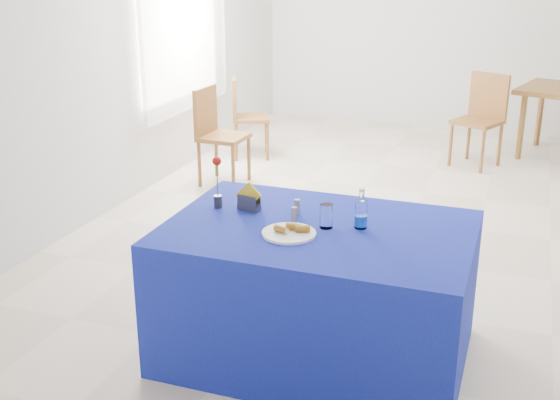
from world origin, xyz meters
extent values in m
plane|color=beige|center=(0.00, 0.00, 0.00)|extent=(7.00, 7.00, 0.00)
plane|color=silver|center=(0.00, 3.50, 1.40)|extent=(5.00, 0.00, 5.00)
plane|color=silver|center=(0.00, -3.50, 1.40)|extent=(5.00, 0.00, 5.00)
plane|color=silver|center=(-2.50, 0.00, 1.40)|extent=(0.00, 7.00, 7.00)
cube|color=white|center=(-2.47, 0.80, 1.55)|extent=(0.04, 1.50, 1.60)
cube|color=white|center=(-2.40, 0.80, 1.55)|extent=(0.04, 1.75, 1.85)
cylinder|color=white|center=(-0.25, -2.35, 0.77)|extent=(0.28, 0.28, 0.01)
cylinder|color=white|center=(-0.10, -2.19, 0.82)|extent=(0.07, 0.07, 0.13)
cylinder|color=gray|center=(-0.31, -2.05, 0.80)|extent=(0.03, 0.03, 0.08)
cylinder|color=slate|center=(-0.28, -2.17, 0.80)|extent=(0.03, 0.03, 0.08)
cube|color=navy|center=(-0.14, -2.20, 0.38)|extent=(1.60, 1.10, 0.76)
cylinder|color=white|center=(0.07, -2.13, 0.83)|extent=(0.06, 0.06, 0.15)
cylinder|color=blue|center=(0.07, -2.13, 0.80)|extent=(0.07, 0.07, 0.06)
cylinder|color=silver|center=(0.07, -2.13, 0.94)|extent=(0.03, 0.03, 0.05)
cylinder|color=silver|center=(0.07, -2.13, 0.97)|extent=(0.03, 0.03, 0.01)
cube|color=#393A3E|center=(-0.58, -2.08, 0.78)|extent=(0.14, 0.07, 0.03)
cube|color=#3A3A3F|center=(-0.58, -2.11, 0.81)|extent=(0.12, 0.03, 0.09)
cube|color=#3B3B40|center=(-0.58, -2.06, 0.81)|extent=(0.12, 0.03, 0.09)
cube|color=gold|center=(-0.58, -2.08, 0.85)|extent=(0.15, 0.02, 0.15)
cylinder|color=#232428|center=(-0.76, -2.10, 0.80)|extent=(0.05, 0.05, 0.07)
cylinder|color=#1B691A|center=(-0.76, -2.10, 0.91)|extent=(0.01, 0.01, 0.22)
sphere|color=#B3140B|center=(-0.76, -2.10, 1.03)|extent=(0.05, 0.05, 0.05)
cylinder|color=olive|center=(0.79, 2.27, 0.35)|extent=(0.06, 0.06, 0.71)
cylinder|color=brown|center=(0.97, 2.95, 0.35)|extent=(0.06, 0.06, 0.71)
cylinder|color=brown|center=(0.12, 1.75, 0.23)|extent=(0.04, 0.04, 0.45)
cylinder|color=brown|center=(0.45, 1.60, 0.23)|extent=(0.04, 0.04, 0.45)
cylinder|color=brown|center=(0.27, 2.08, 0.23)|extent=(0.04, 0.04, 0.45)
cylinder|color=brown|center=(0.60, 1.93, 0.23)|extent=(0.04, 0.04, 0.45)
cube|color=brown|center=(0.36, 1.84, 0.47)|extent=(0.56, 0.56, 0.04)
cube|color=brown|center=(0.44, 2.02, 0.72)|extent=(0.40, 0.21, 0.46)
cylinder|color=brown|center=(-1.69, 0.24, 0.22)|extent=(0.04, 0.04, 0.44)
cylinder|color=brown|center=(-1.68, 0.60, 0.22)|extent=(0.04, 0.04, 0.44)
cylinder|color=brown|center=(-2.05, 0.26, 0.22)|extent=(0.04, 0.04, 0.44)
cylinder|color=brown|center=(-2.03, 0.61, 0.22)|extent=(0.04, 0.04, 0.44)
cube|color=brown|center=(-1.86, 0.43, 0.46)|extent=(0.43, 0.43, 0.04)
cube|color=brown|center=(-2.05, 0.43, 0.70)|extent=(0.06, 0.41, 0.45)
cylinder|color=brown|center=(-1.75, 1.30, 0.21)|extent=(0.03, 0.03, 0.41)
cylinder|color=brown|center=(-1.88, 1.61, 0.21)|extent=(0.03, 0.03, 0.41)
cylinder|color=brown|center=(-2.06, 1.17, 0.21)|extent=(0.03, 0.03, 0.41)
cylinder|color=brown|center=(-2.18, 1.48, 0.21)|extent=(0.03, 0.03, 0.41)
cube|color=brown|center=(-1.97, 1.39, 0.43)|extent=(0.51, 0.51, 0.04)
cube|color=brown|center=(-2.13, 1.32, 0.65)|extent=(0.18, 0.37, 0.42)
cylinder|color=gold|center=(-0.29, -2.37, 0.79)|extent=(0.08, 0.06, 0.04)
cylinder|color=beige|center=(-0.25, -2.38, 0.79)|extent=(0.01, 0.03, 0.03)
cylinder|color=gold|center=(-0.19, -2.33, 0.79)|extent=(0.08, 0.06, 0.04)
cylinder|color=beige|center=(-0.15, -2.31, 0.79)|extent=(0.01, 0.03, 0.03)
cylinder|color=gold|center=(-0.24, -2.31, 0.79)|extent=(0.08, 0.04, 0.04)
cylinder|color=beige|center=(-0.20, -2.32, 0.79)|extent=(0.01, 0.03, 0.03)
camera|label=1|loc=(0.82, -5.48, 2.13)|focal=45.00mm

